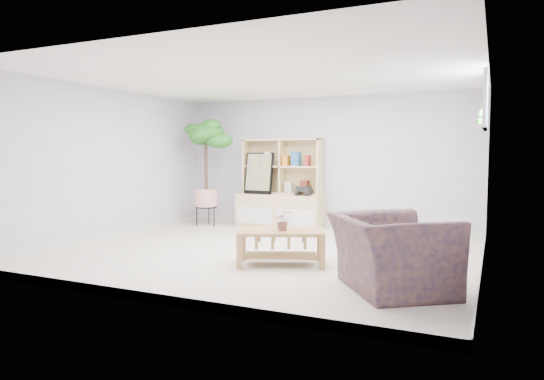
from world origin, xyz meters
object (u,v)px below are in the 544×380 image
at_px(storage_unit, 280,183).
at_px(floor_tree, 206,172).
at_px(coffee_table, 281,247).
at_px(armchair, 391,248).

bearing_deg(storage_unit, floor_tree, -162.78).
height_order(coffee_table, floor_tree, floor_tree).
xyz_separation_m(coffee_table, armchair, (1.44, -0.57, 0.21)).
xyz_separation_m(coffee_table, floor_tree, (-2.60, 2.41, 0.80)).
bearing_deg(armchair, floor_tree, 18.24).
relative_size(coffee_table, armchair, 0.90).
relative_size(storage_unit, armchair, 1.42).
xyz_separation_m(floor_tree, armchair, (4.04, -2.98, -0.59)).
height_order(storage_unit, armchair, storage_unit).
relative_size(coffee_table, floor_tree, 0.51).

